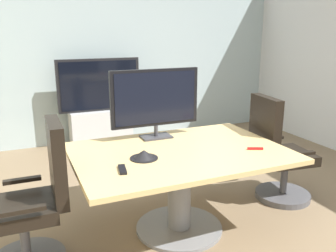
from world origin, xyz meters
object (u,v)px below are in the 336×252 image
(remote_control, at_px, (122,169))
(conference_phone, at_px, (144,155))
(tv_monitor, at_px, (155,100))
(wall_display_unit, at_px, (101,117))
(conference_table, at_px, (180,172))
(office_chair_right, at_px, (278,158))
(office_chair_left, at_px, (36,208))

(remote_control, bearing_deg, conference_phone, 47.74)
(tv_monitor, xyz_separation_m, wall_display_unit, (-0.04, 2.17, -0.65))
(conference_table, xyz_separation_m, office_chair_right, (1.16, 0.14, -0.09))
(office_chair_left, bearing_deg, tv_monitor, 112.55)
(conference_phone, bearing_deg, office_chair_left, 176.13)
(office_chair_right, height_order, conference_phone, office_chair_right)
(conference_table, height_order, office_chair_left, office_chair_left)
(office_chair_left, bearing_deg, remote_control, 70.00)
(office_chair_right, height_order, tv_monitor, tv_monitor)
(conference_table, height_order, office_chair_right, office_chair_right)
(wall_display_unit, height_order, remote_control, wall_display_unit)
(wall_display_unit, bearing_deg, conference_table, -88.16)
(conference_table, xyz_separation_m, office_chair_left, (-1.16, -0.01, -0.09))
(office_chair_right, bearing_deg, office_chair_left, 100.58)
(conference_table, relative_size, office_chair_right, 1.61)
(tv_monitor, distance_m, wall_display_unit, 2.27)
(office_chair_left, distance_m, conference_phone, 0.88)
(conference_table, height_order, remote_control, remote_control)
(office_chair_right, relative_size, remote_control, 6.41)
(wall_display_unit, bearing_deg, remote_control, -99.60)
(tv_monitor, distance_m, conference_phone, 0.66)
(wall_display_unit, distance_m, remote_control, 2.90)
(office_chair_right, relative_size, conference_phone, 4.95)
(wall_display_unit, relative_size, remote_control, 7.71)
(office_chair_right, relative_size, wall_display_unit, 0.83)
(office_chair_right, xyz_separation_m, wall_display_unit, (-1.25, 2.47, -0.01))
(conference_table, relative_size, office_chair_left, 1.61)
(conference_table, bearing_deg, wall_display_unit, 91.84)
(wall_display_unit, bearing_deg, tv_monitor, -89.00)
(office_chair_left, bearing_deg, conference_table, 91.27)
(wall_display_unit, bearing_deg, conference_phone, -95.47)
(office_chair_left, xyz_separation_m, tv_monitor, (1.11, 0.44, 0.64))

